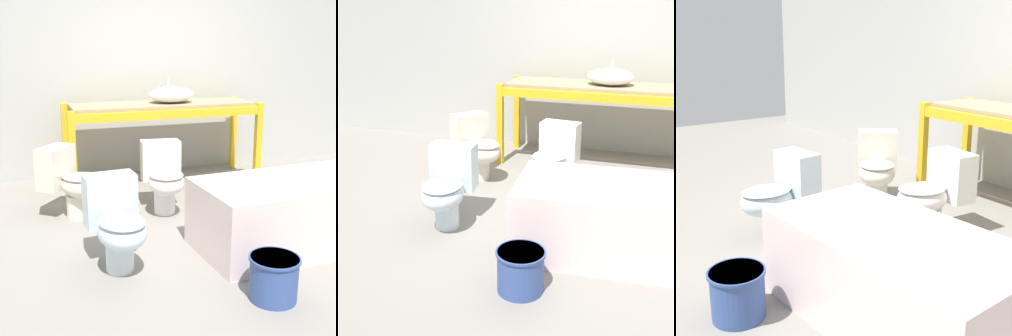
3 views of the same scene
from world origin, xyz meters
TOP-DOWN VIEW (x-y plane):
  - ground_plane at (0.00, 0.00)m, footprint 12.00×12.00m
  - warehouse_wall_rear at (0.00, 1.97)m, footprint 10.80×0.08m
  - shelving_rack at (-0.00, 1.41)m, footprint 2.17×0.72m
  - sink_basin at (0.10, 1.39)m, footprint 0.50×0.39m
  - bathtub_main at (0.43, -0.59)m, footprint 1.52×0.85m
  - toilet_near at (-0.95, -0.55)m, footprint 0.40×0.62m
  - toilet_far at (-1.13, 0.57)m, footprint 0.68×0.65m
  - toilet_extra at (-0.29, 0.46)m, footprint 0.42×0.63m
  - bucket_white at (-0.11, -1.27)m, footprint 0.32×0.32m

SIDE VIEW (x-z plane):
  - ground_plane at x=0.00m, z-range 0.00..0.00m
  - bucket_white at x=-0.11m, z-range 0.01..0.29m
  - bathtub_main at x=0.43m, z-range 0.04..0.59m
  - toilet_near at x=-0.95m, z-range 0.03..0.68m
  - toilet_far at x=-1.13m, z-range 0.03..0.68m
  - toilet_extra at x=-0.29m, z-range 0.03..0.68m
  - shelving_rack at x=0.00m, z-range 0.33..1.24m
  - sink_basin at x=0.10m, z-range 0.87..1.14m
  - warehouse_wall_rear at x=0.00m, z-range 0.00..3.20m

